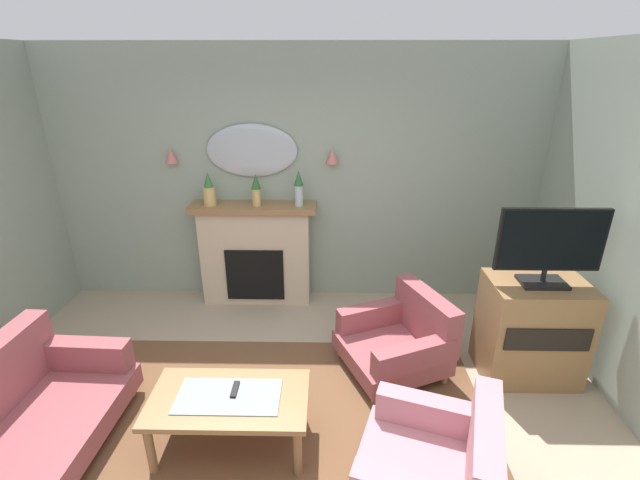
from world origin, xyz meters
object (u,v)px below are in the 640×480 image
wall_mirror (252,151)px  floral_couch (3,437)px  tv_remote (235,390)px  tv_cabinet (531,329)px  tv_flatscreen (550,245)px  armchair_by_coffee_table (438,463)px  mantel_vase_centre (209,191)px  mantel_vase_right (256,189)px  wall_sconce_right (332,157)px  wall_sconce_left (171,156)px  armchair_beside_couch (401,338)px  fireplace (256,254)px  mantel_vase_left (299,187)px  coffee_table (229,403)px

wall_mirror → floral_couch: wall_mirror is taller
tv_remote → tv_cabinet: 2.53m
tv_flatscreen → floral_couch: bearing=-164.1°
armchair_by_coffee_table → tv_flatscreen: size_ratio=1.22×
mantel_vase_centre → mantel_vase_right: (0.50, 0.00, 0.03)m
mantel_vase_right → wall_sconce_right: bearing=8.5°
wall_sconce_left → mantel_vase_right: bearing=-7.6°
armchair_beside_couch → tv_cabinet: tv_cabinet is taller
fireplace → mantel_vase_centre: size_ratio=3.79×
wall_mirror → armchair_by_coffee_table: (1.49, -2.65, -1.40)m
tv_flatscreen → mantel_vase_right: bearing=153.6°
wall_mirror → tv_remote: bearing=-85.8°
armchair_beside_couch → floral_couch: bearing=-156.9°
wall_sconce_right → armchair_by_coffee_table: (0.64, -2.60, -1.35)m
mantel_vase_centre → wall_sconce_right: wall_sconce_right is taller
fireplace → wall_sconce_right: bearing=6.2°
armchair_by_coffee_table → wall_mirror: bearing=119.4°
fireplace → mantel_vase_left: (0.50, -0.03, 0.79)m
wall_sconce_left → tv_remote: size_ratio=0.88×
fireplace → tv_remote: (0.16, -2.05, -0.12)m
tv_flatscreen → wall_sconce_left: bearing=158.2°
mantel_vase_left → wall_sconce_right: 0.47m
armchair_by_coffee_table → tv_cabinet: tv_cabinet is taller
wall_mirror → mantel_vase_left: bearing=-18.8°
wall_sconce_right → armchair_beside_couch: 1.97m
coffee_table → tv_remote: size_ratio=6.88×
fireplace → armchair_by_coffee_table: bearing=-59.2°
mantel_vase_right → tv_cabinet: mantel_vase_right is taller
mantel_vase_left → wall_mirror: size_ratio=0.40×
fireplace → armchair_beside_couch: size_ratio=1.27×
wall_sconce_left → tv_cabinet: (3.41, -1.35, -1.21)m
mantel_vase_right → mantel_vase_left: size_ratio=0.90×
floral_couch → coffee_table: bearing=10.6°
tv_remote → tv_cabinet: (2.40, 0.80, -0.00)m
mantel_vase_centre → mantel_vase_right: bearing=0.0°
fireplace → tv_cabinet: fireplace is taller
wall_mirror → mantel_vase_centre: bearing=-159.3°
armchair_beside_couch → armchair_by_coffee_table: same height
wall_sconce_right → coffee_table: size_ratio=0.13×
wall_mirror → tv_remote: 2.54m
mantel_vase_left → wall_mirror: bearing=161.2°
fireplace → wall_mirror: bearing=90.0°
wall_mirror → armchair_by_coffee_table: size_ratio=0.93×
armchair_beside_couch → tv_cabinet: bearing=-2.9°
armchair_beside_couch → mantel_vase_centre: bearing=148.6°
coffee_table → tv_cabinet: (2.43, 0.85, 0.07)m
mantel_vase_left → floral_couch: 3.14m
armchair_beside_couch → tv_remote: bearing=-146.7°
mantel_vase_centre → tv_flatscreen: bearing=-22.5°
mantel_vase_right → wall_mirror: bearing=106.4°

